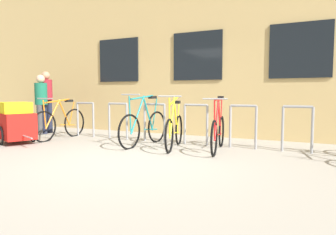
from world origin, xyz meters
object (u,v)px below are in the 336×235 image
bike_trailer (16,122)px  bicycle_orange (60,123)px  bicycle_teal (144,127)px  wooden_bench (29,118)px  person_browsing (46,98)px  bicycle_red (218,131)px  bicycle_yellow (174,130)px  person_by_bench (41,100)px  backpack (26,127)px

bike_trailer → bicycle_orange: bearing=65.8°
bicycle_teal → wooden_bench: size_ratio=1.11×
bicycle_orange → bicycle_teal: bicycle_teal is taller
bicycle_orange → bike_trailer: 0.98m
bike_trailer → person_browsing: 1.75m
wooden_bench → person_browsing: (1.20, -0.43, 0.63)m
bicycle_red → bicycle_yellow: 0.88m
person_by_bench → backpack: 0.80m
bicycle_teal → bicycle_yellow: 0.73m
bicycle_yellow → wooden_bench: bearing=169.3°
bicycle_teal → wooden_bench: (-4.58, 0.95, -0.05)m
bike_trailer → wooden_bench: size_ratio=0.93×
wooden_bench → backpack: wooden_bench is taller
bicycle_yellow → bicycle_teal: bearing=176.0°
bicycle_yellow → person_by_bench: size_ratio=1.00×
person_browsing → bicycle_orange: bearing=-29.5°
bicycle_teal → person_browsing: size_ratio=1.03×
bicycle_yellow → person_by_bench: bearing=174.9°
bicycle_yellow → person_browsing: 4.19m
bicycle_red → bicycle_teal: 1.60m
bicycle_teal → wooden_bench: bearing=168.2°
bicycle_yellow → bike_trailer: size_ratio=1.10×
wooden_bench → person_by_bench: 1.51m
bicycle_teal → wooden_bench: bicycle_teal is taller
bicycle_teal → bike_trailer: bearing=-159.7°
bicycle_red → person_by_bench: person_by_bench is taller
bicycle_teal → bike_trailer: bicycle_teal is taller
bicycle_teal → bike_trailer: 2.85m
bicycle_teal → person_by_bench: size_ratio=1.09×
wooden_bench → bicycle_yellow: bearing=-10.7°
bicycle_red → person_browsing: bearing=174.6°
bicycle_red → person_by_bench: bearing=177.0°
wooden_bench → backpack: 1.50m
wooden_bench → person_by_bench: (1.24, -0.64, 0.57)m
person_by_bench → person_browsing: bearing=99.2°
bicycle_red → wooden_bench: bicycle_red is taller
bicycle_orange → person_browsing: size_ratio=1.02×
bicycle_yellow → person_browsing: size_ratio=0.94×
bicycle_red → bicycle_yellow: bearing=-172.9°
bicycle_orange → wooden_bench: 2.54m
bicycle_teal → bike_trailer: (-2.68, -0.99, 0.07)m
bicycle_red → bike_trailer: (-4.27, -1.05, 0.09)m
bicycle_red → backpack: 5.09m
person_browsing → bicycle_teal: bearing=-8.8°
bicycle_teal → bicycle_orange: bearing=-177.5°
bicycle_orange → wooden_bench: size_ratio=1.11×
bicycle_orange → wooden_bench: bearing=155.5°
bike_trailer → person_by_bench: (-0.67, 1.31, 0.45)m
bicycle_yellow → backpack: size_ratio=3.63×
bicycle_orange → person_by_bench: 1.26m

